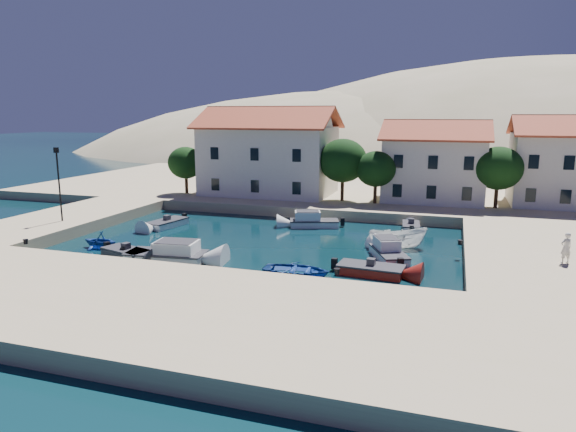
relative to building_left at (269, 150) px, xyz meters
The scene contains 23 objects.
ground 29.24m from the building_left, 77.91° to the right, with size 400.00×400.00×0.00m, color black.
quay_south 34.95m from the building_left, 79.99° to the right, with size 52.00×12.00×1.00m, color tan.
quay_east 32.49m from the building_left, 34.19° to the right, with size 11.00×20.00×1.00m, color tan.
quay_west 22.86m from the building_left, 125.84° to the right, with size 8.00×20.00×1.00m, color tan.
quay_north 13.91m from the building_left, 51.34° to the left, with size 80.00×36.00×1.00m, color tan.
hills 103.51m from the building_left, 74.43° to the left, with size 254.00×176.00×99.00m.
building_left is the anchor object (origin of this frame).
building_mid 18.04m from the building_left, ahead, with size 10.50×8.40×8.30m.
building_right 30.07m from the building_left, ahead, with size 9.45×8.40×8.80m.
trees 10.87m from the building_left, 13.60° to the right, with size 37.30×5.30×6.45m.
lamppost 23.10m from the building_left, 119.90° to the right, with size 0.35×0.25×6.22m.
bollards 26.13m from the building_left, 69.97° to the right, with size 29.36×9.56×0.30m.
motorboat_grey_sw 25.64m from the building_left, 93.85° to the right, with size 4.02×2.65×1.25m.
cabin_cruiser_south 25.45m from the building_left, 86.60° to the right, with size 5.70×3.00×1.60m.
rowboat_south 27.99m from the building_left, 66.42° to the right, with size 3.01×4.22×0.87m, color navy.
motorboat_red_se 28.70m from the building_left, 56.86° to the right, with size 4.22×2.13×1.25m.
cabin_cruiser_east 26.00m from the building_left, 50.90° to the right, with size 3.34×4.63×1.60m.
boat_east 23.88m from the building_left, 45.25° to the right, with size 1.67×4.43×1.71m, color white.
motorboat_white_ne 20.30m from the building_left, 30.89° to the right, with size 1.76×3.21×1.25m.
rowboat_west 24.60m from the building_left, 102.41° to the right, with size 2.36×2.73×1.44m, color navy.
motorboat_white_west 16.84m from the building_left, 105.36° to the right, with size 2.51×4.26×1.25m.
cabin_cruiser_north 15.00m from the building_left, 53.33° to the right, with size 4.68×3.07×1.60m.
pedestrian 34.10m from the building_left, 37.79° to the right, with size 0.70×0.46×1.92m, color silver.
Camera 1 is at (14.00, -26.68, 9.99)m, focal length 32.00 mm.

